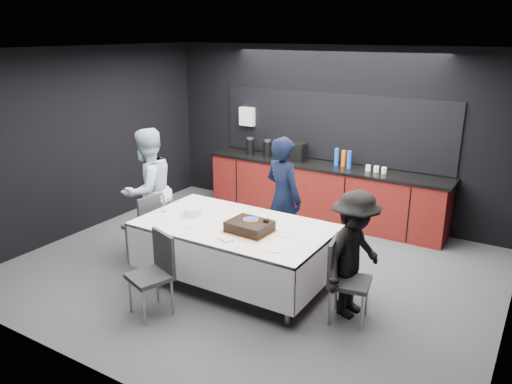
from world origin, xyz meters
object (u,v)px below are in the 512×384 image
Objects in this scene: chair_left at (146,222)px; person_right at (354,255)px; cake_assembly at (250,226)px; chair_near at (156,268)px; person_left at (148,191)px; plate_stack at (193,212)px; person_center at (283,198)px; chair_right at (343,274)px; party_table at (235,235)px; champagne_flute at (163,200)px.

person_right is (2.91, 0.11, 0.18)m from chair_left.
cake_assembly is 0.58× the size of chair_left.
chair_near is 1.78m from person_left.
plate_stack is 0.14× the size of person_center.
person_right reaches higher than chair_right.
person_center reaches higher than party_table.
person_left reaches higher than chair_right.
champagne_flute reaches higher than chair_right.
cake_assembly reaches higher than chair_right.
party_table is at bearing 87.26° from person_left.
chair_near is 0.53× the size of person_left.
person_right is at bearing 30.16° from chair_near.
person_left is (-0.57, 0.34, -0.06)m from champagne_flute.
cake_assembly is at bearing -178.84° from chair_right.
person_left is (-1.88, 0.33, 0.03)m from cake_assembly.
chair_near is at bearing 50.24° from person_left.
person_left reaches higher than party_table.
person_left is (-0.98, 0.24, 0.05)m from plate_stack.
party_table is at bearing 6.28° from champagne_flute.
person_left is 3.10m from person_right.
cake_assembly is at bearing -2.11° from chair_left.
person_left is at bearing 174.27° from chair_right.
cake_assembly is at bearing 0.39° from champagne_flute.
party_table is at bearing 1.69° from chair_left.
party_table is 1.07m from champagne_flute.
plate_stack is at bearing 81.42° from person_left.
chair_right is at bearing 159.20° from person_center.
party_table is 0.65m from plate_stack.
champagne_flute is at bearing 63.05° from person_center.
cake_assembly is 1.91m from person_left.
plate_stack is 0.25× the size of chair_left.
person_right is (1.37, -0.94, -0.13)m from person_center.
person_right is at bearing 2.62° from party_table.
cake_assembly reaches higher than chair_near.
chair_left reaches higher than party_table.
person_right is (1.86, 1.08, 0.18)m from chair_near.
person_center reaches higher than cake_assembly.
chair_left is at bearing 169.54° from champagne_flute.
person_left is 1.22× the size of person_right.
cake_assembly is 0.31× the size of person_left.
person_left reaches higher than chair_near.
party_table is 10.36× the size of champagne_flute.
chair_near is at bearing -53.65° from champagne_flute.
plate_stack is 0.43m from champagne_flute.
champagne_flute is at bearing -173.72° from party_table.
person_center is at bearing 98.22° from cake_assembly.
plate_stack is 0.13× the size of person_left.
champagne_flute reaches higher than plate_stack.
party_table is 1.50m from person_right.
plate_stack is 1.07m from chair_near.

